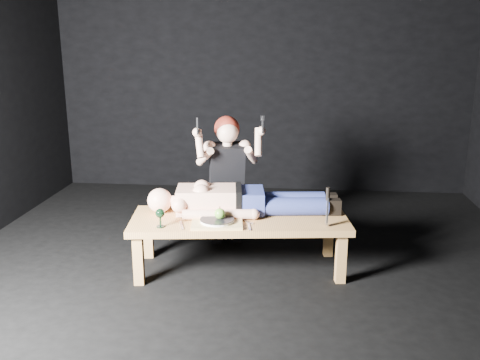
{
  "coord_description": "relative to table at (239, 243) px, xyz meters",
  "views": [
    {
      "loc": [
        0.38,
        -3.96,
        1.85
      ],
      "look_at": [
        -0.03,
        0.09,
        0.75
      ],
      "focal_mm": 39.36,
      "sensor_mm": 36.0,
      "label": 1
    }
  ],
  "objects": [
    {
      "name": "kneeling_woman",
      "position": [
        -0.18,
        0.56,
        0.4
      ],
      "size": [
        0.82,
        0.87,
        1.24
      ],
      "primitive_type": null,
      "rotation": [
        0.0,
        0.0,
        0.24
      ],
      "color": "black",
      "rests_on": "ground"
    },
    {
      "name": "fork_flat",
      "position": [
        -0.42,
        -0.24,
        0.23
      ],
      "size": [
        0.07,
        0.18,
        0.01
      ],
      "primitive_type": "cube",
      "rotation": [
        0.0,
        0.0,
        0.3
      ],
      "color": "#B2B2B7",
      "rests_on": "table"
    },
    {
      "name": "goblet",
      "position": [
        -0.58,
        -0.28,
        0.3
      ],
      "size": [
        0.08,
        0.08,
        0.15
      ],
      "primitive_type": null,
      "rotation": [
        0.0,
        0.0,
        0.12
      ],
      "color": "black",
      "rests_on": "table"
    },
    {
      "name": "table",
      "position": [
        0.0,
        0.0,
        0.0
      ],
      "size": [
        1.81,
        0.86,
        0.45
      ],
      "primitive_type": "cube",
      "rotation": [
        0.0,
        0.0,
        0.12
      ],
      "color": "#BB8A43",
      "rests_on": "ground"
    },
    {
      "name": "plate",
      "position": [
        -0.16,
        -0.18,
        0.26
      ],
      "size": [
        0.29,
        0.29,
        0.02
      ],
      "primitive_type": "cylinder",
      "rotation": [
        0.0,
        0.0,
        0.12
      ],
      "color": "white",
      "rests_on": "serving_tray"
    },
    {
      "name": "ground",
      "position": [
        0.03,
        -0.04,
        -0.23
      ],
      "size": [
        5.0,
        5.0,
        0.0
      ],
      "primitive_type": "plane",
      "color": "black",
      "rests_on": "ground"
    },
    {
      "name": "back_wall",
      "position": [
        0.03,
        2.46,
        1.27
      ],
      "size": [
        5.0,
        0.0,
        5.0
      ],
      "primitive_type": "plane",
      "rotation": [
        1.57,
        0.0,
        0.0
      ],
      "color": "black",
      "rests_on": "ground"
    },
    {
      "name": "spoon_flat",
      "position": [
        0.05,
        -0.09,
        0.23
      ],
      "size": [
        0.15,
        0.13,
        0.01
      ],
      "primitive_type": "cube",
      "rotation": [
        0.0,
        0.0,
        0.86
      ],
      "color": "#B2B2B7",
      "rests_on": "table"
    },
    {
      "name": "lying_man",
      "position": [
        0.04,
        0.14,
        0.36
      ],
      "size": [
        1.77,
        0.73,
        0.26
      ],
      "primitive_type": null,
      "rotation": [
        0.0,
        0.0,
        0.12
      ],
      "color": "#E6AB8E",
      "rests_on": "table"
    },
    {
      "name": "knife_flat",
      "position": [
        0.1,
        -0.21,
        0.23
      ],
      "size": [
        0.05,
        0.19,
        0.01
      ],
      "primitive_type": "cube",
      "rotation": [
        0.0,
        0.0,
        0.16
      ],
      "color": "#B2B2B7",
      "rests_on": "table"
    },
    {
      "name": "carving_knife",
      "position": [
        0.69,
        -0.14,
        0.38
      ],
      "size": [
        0.05,
        0.05,
        0.31
      ],
      "primitive_type": null,
      "rotation": [
        0.0,
        0.0,
        0.12
      ],
      "color": "#B2B2B7",
      "rests_on": "table"
    },
    {
      "name": "serving_tray",
      "position": [
        -0.16,
        -0.18,
        0.24
      ],
      "size": [
        0.42,
        0.33,
        0.02
      ],
      "primitive_type": "cube",
      "rotation": [
        0.0,
        0.0,
        0.12
      ],
      "color": "tan",
      "rests_on": "table"
    },
    {
      "name": "apple",
      "position": [
        -0.13,
        -0.17,
        0.31
      ],
      "size": [
        0.08,
        0.08,
        0.08
      ],
      "primitive_type": "sphere",
      "color": "#5B9921",
      "rests_on": "plate"
    }
  ]
}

